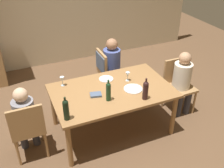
% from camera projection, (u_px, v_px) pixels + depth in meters
% --- Properties ---
extents(ground_plane, '(10.00, 10.00, 0.00)m').
position_uv_depth(ground_plane, '(112.00, 128.00, 4.24)').
color(ground_plane, brown).
extents(rear_room_partition, '(6.40, 0.12, 2.70)m').
position_uv_depth(rear_room_partition, '(62.00, 4.00, 5.67)').
color(rear_room_partition, beige).
rests_on(rear_room_partition, ground_plane).
extents(dining_table, '(1.77, 1.09, 0.75)m').
position_uv_depth(dining_table, '(112.00, 94.00, 3.89)').
color(dining_table, olive).
rests_on(dining_table, ground_plane).
extents(chair_far_right, '(0.46, 0.44, 0.92)m').
position_uv_depth(chair_far_right, '(106.00, 68.00, 4.74)').
color(chair_far_right, '#A87F51').
rests_on(chair_far_right, ground_plane).
extents(chair_left_end, '(0.44, 0.44, 0.92)m').
position_uv_depth(chair_left_end, '(28.00, 127.00, 3.46)').
color(chair_left_end, '#A87F51').
rests_on(chair_left_end, ground_plane).
extents(chair_right_end, '(0.44, 0.44, 0.92)m').
position_uv_depth(chair_right_end, '(178.00, 82.00, 4.45)').
color(chair_right_end, '#A87F51').
rests_on(chair_right_end, ground_plane).
extents(person_woman_host, '(0.36, 0.31, 1.14)m').
position_uv_depth(person_woman_host, '(113.00, 63.00, 4.76)').
color(person_woman_host, '#33333D').
rests_on(person_woman_host, ground_plane).
extents(person_man_bearded, '(0.29, 0.33, 1.09)m').
position_uv_depth(person_man_bearded, '(25.00, 116.00, 3.50)').
color(person_man_bearded, '#33333D').
rests_on(person_man_bearded, ground_plane).
extents(person_man_guest, '(0.30, 0.34, 1.12)m').
position_uv_depth(person_man_guest, '(183.00, 79.00, 4.30)').
color(person_man_guest, '#33333D').
rests_on(person_man_guest, ground_plane).
extents(wine_bottle_tall_green, '(0.08, 0.08, 0.33)m').
position_uv_depth(wine_bottle_tall_green, '(66.00, 109.00, 3.19)').
color(wine_bottle_tall_green, black).
rests_on(wine_bottle_tall_green, dining_table).
extents(wine_bottle_dark_red, '(0.08, 0.08, 0.33)m').
position_uv_depth(wine_bottle_dark_red, '(146.00, 90.00, 3.57)').
color(wine_bottle_dark_red, black).
rests_on(wine_bottle_dark_red, dining_table).
extents(wine_bottle_short_olive, '(0.07, 0.07, 0.32)m').
position_uv_depth(wine_bottle_short_olive, '(108.00, 91.00, 3.54)').
color(wine_bottle_short_olive, '#19381E').
rests_on(wine_bottle_short_olive, dining_table).
extents(wine_glass_near_left, '(0.07, 0.07, 0.15)m').
position_uv_depth(wine_glass_near_left, '(128.00, 75.00, 4.01)').
color(wine_glass_near_left, silver).
rests_on(wine_glass_near_left, dining_table).
extents(wine_glass_centre, '(0.07, 0.07, 0.15)m').
position_uv_depth(wine_glass_centre, '(62.00, 79.00, 3.89)').
color(wine_glass_centre, silver).
rests_on(wine_glass_centre, dining_table).
extents(dinner_plate_host, '(0.23, 0.23, 0.01)m').
position_uv_depth(dinner_plate_host, '(106.00, 79.00, 4.10)').
color(dinner_plate_host, silver).
rests_on(dinner_plate_host, dining_table).
extents(dinner_plate_guest_left, '(0.28, 0.28, 0.01)m').
position_uv_depth(dinner_plate_guest_left, '(133.00, 89.00, 3.85)').
color(dinner_plate_guest_left, white).
rests_on(dinner_plate_guest_left, dining_table).
extents(folded_napkin, '(0.18, 0.15, 0.03)m').
position_uv_depth(folded_napkin, '(96.00, 95.00, 3.71)').
color(folded_napkin, '#4C5B75').
rests_on(folded_napkin, dining_table).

